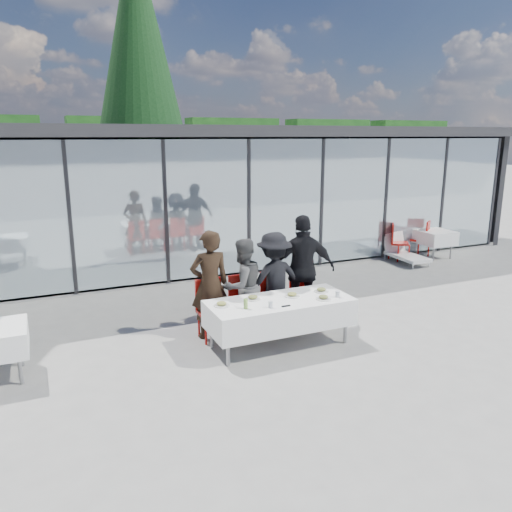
{
  "coord_description": "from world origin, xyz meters",
  "views": [
    {
      "loc": [
        -3.45,
        -6.49,
        3.24
      ],
      "look_at": [
        -0.04,
        1.2,
        1.19
      ],
      "focal_mm": 35.0,
      "sensor_mm": 36.0,
      "label": 1
    }
  ],
  "objects_px": {
    "plate_c": "(292,295)",
    "plate_extra": "(323,298)",
    "folded_eyeglasses": "(286,306)",
    "lounger": "(403,252)",
    "plate_d": "(321,290)",
    "diner_d": "(303,269)",
    "spare_chair_b": "(423,237)",
    "diner_a": "(210,285)",
    "diner_chair_a": "(211,306)",
    "conifer_tree": "(139,58)",
    "plate_a": "(222,304)",
    "juice_bottle": "(246,304)",
    "dining_table": "(280,313)",
    "plate_b": "(253,298)",
    "spare_table_right": "(435,237)",
    "diner_chair_b": "(243,301)",
    "diner_chair_d": "(303,293)",
    "diner_c": "(274,280)",
    "diner_b": "(243,286)",
    "diner_chair_c": "(274,297)",
    "spare_chair_a": "(396,240)"
  },
  "relations": [
    {
      "from": "plate_c",
      "to": "plate_extra",
      "type": "height_order",
      "value": "same"
    },
    {
      "from": "folded_eyeglasses",
      "to": "lounger",
      "type": "relative_size",
      "value": 0.1
    },
    {
      "from": "plate_d",
      "to": "plate_extra",
      "type": "distance_m",
      "value": 0.39
    },
    {
      "from": "diner_d",
      "to": "spare_chair_b",
      "type": "xyz_separation_m",
      "value": [
        5.41,
        2.99,
        -0.42
      ]
    },
    {
      "from": "diner_a",
      "to": "diner_chair_a",
      "type": "relative_size",
      "value": 1.83
    },
    {
      "from": "conifer_tree",
      "to": "plate_a",
      "type": "bearing_deg",
      "value": -96.9
    },
    {
      "from": "plate_a",
      "to": "conifer_tree",
      "type": "bearing_deg",
      "value": 83.1
    },
    {
      "from": "diner_a",
      "to": "conifer_tree",
      "type": "bearing_deg",
      "value": -97.4
    },
    {
      "from": "juice_bottle",
      "to": "lounger",
      "type": "distance_m",
      "value": 7.02
    },
    {
      "from": "juice_bottle",
      "to": "folded_eyeglasses",
      "type": "distance_m",
      "value": 0.61
    },
    {
      "from": "dining_table",
      "to": "plate_a",
      "type": "relative_size",
      "value": 9.46
    },
    {
      "from": "plate_b",
      "to": "plate_extra",
      "type": "distance_m",
      "value": 1.1
    },
    {
      "from": "plate_extra",
      "to": "spare_table_right",
      "type": "distance_m",
      "value": 6.9
    },
    {
      "from": "diner_chair_b",
      "to": "diner_chair_d",
      "type": "xyz_separation_m",
      "value": [
        1.15,
        0.0,
        0.0
      ]
    },
    {
      "from": "diner_c",
      "to": "plate_extra",
      "type": "xyz_separation_m",
      "value": [
        0.36,
        -1.02,
        -0.05
      ]
    },
    {
      "from": "diner_b",
      "to": "diner_chair_c",
      "type": "bearing_deg",
      "value": 161.4
    },
    {
      "from": "dining_table",
      "to": "diner_d",
      "type": "xyz_separation_m",
      "value": [
        0.84,
        0.77,
        0.42
      ]
    },
    {
      "from": "diner_b",
      "to": "diner_c",
      "type": "distance_m",
      "value": 0.58
    },
    {
      "from": "diner_d",
      "to": "plate_c",
      "type": "xyz_separation_m",
      "value": [
        -0.59,
        -0.7,
        -0.18
      ]
    },
    {
      "from": "plate_d",
      "to": "spare_table_right",
      "type": "xyz_separation_m",
      "value": [
        5.62,
        3.39,
        -0.22
      ]
    },
    {
      "from": "diner_chair_d",
      "to": "plate_b",
      "type": "xyz_separation_m",
      "value": [
        -1.21,
        -0.55,
        0.24
      ]
    },
    {
      "from": "diner_a",
      "to": "spare_chair_a",
      "type": "relative_size",
      "value": 1.83
    },
    {
      "from": "diner_chair_b",
      "to": "diner_d",
      "type": "xyz_separation_m",
      "value": [
        1.15,
        0.02,
        0.42
      ]
    },
    {
      "from": "diner_chair_c",
      "to": "diner_d",
      "type": "height_order",
      "value": "diner_d"
    },
    {
      "from": "diner_a",
      "to": "plate_d",
      "type": "distance_m",
      "value": 1.82
    },
    {
      "from": "juice_bottle",
      "to": "diner_chair_a",
      "type": "bearing_deg",
      "value": 105.04
    },
    {
      "from": "plate_d",
      "to": "spare_chair_b",
      "type": "bearing_deg",
      "value": 33.89
    },
    {
      "from": "plate_c",
      "to": "spare_chair_a",
      "type": "xyz_separation_m",
      "value": [
        5.07,
        3.66,
        -0.24
      ]
    },
    {
      "from": "spare_chair_a",
      "to": "conifer_tree",
      "type": "bearing_deg",
      "value": 117.08
    },
    {
      "from": "diner_chair_a",
      "to": "plate_extra",
      "type": "xyz_separation_m",
      "value": [
        1.51,
        -1.0,
        0.24
      ]
    },
    {
      "from": "plate_d",
      "to": "folded_eyeglasses",
      "type": "height_order",
      "value": "plate_d"
    },
    {
      "from": "plate_c",
      "to": "diner_b",
      "type": "bearing_deg",
      "value": 128.73
    },
    {
      "from": "diner_b",
      "to": "diner_c",
      "type": "xyz_separation_m",
      "value": [
        0.58,
        0.0,
        0.03
      ]
    },
    {
      "from": "diner_b",
      "to": "spare_chair_a",
      "type": "xyz_separation_m",
      "value": [
        5.63,
        2.97,
        -0.26
      ]
    },
    {
      "from": "spare_table_right",
      "to": "plate_b",
      "type": "bearing_deg",
      "value": -154.1
    },
    {
      "from": "diner_c",
      "to": "folded_eyeglasses",
      "type": "height_order",
      "value": "diner_c"
    },
    {
      "from": "plate_a",
      "to": "juice_bottle",
      "type": "xyz_separation_m",
      "value": [
        0.28,
        -0.26,
        0.05
      ]
    },
    {
      "from": "plate_c",
      "to": "folded_eyeglasses",
      "type": "height_order",
      "value": "plate_c"
    },
    {
      "from": "diner_b",
      "to": "plate_d",
      "type": "bearing_deg",
      "value": 132.7
    },
    {
      "from": "plate_c",
      "to": "spare_chair_b",
      "type": "relative_size",
      "value": 0.25
    },
    {
      "from": "diner_chair_c",
      "to": "spare_chair_a",
      "type": "bearing_deg",
      "value": 30.62
    },
    {
      "from": "diner_chair_d",
      "to": "folded_eyeglasses",
      "type": "height_order",
      "value": "diner_chair_d"
    },
    {
      "from": "folded_eyeglasses",
      "to": "spare_chair_a",
      "type": "relative_size",
      "value": 0.14
    },
    {
      "from": "plate_extra",
      "to": "spare_chair_a",
      "type": "xyz_separation_m",
      "value": [
        4.69,
        3.98,
        -0.24
      ]
    },
    {
      "from": "diner_d",
      "to": "diner_chair_d",
      "type": "height_order",
      "value": "diner_d"
    },
    {
      "from": "diner_c",
      "to": "plate_extra",
      "type": "distance_m",
      "value": 1.08
    },
    {
      "from": "plate_extra",
      "to": "diner_b",
      "type": "bearing_deg",
      "value": 132.78
    },
    {
      "from": "folded_eyeglasses",
      "to": "spare_chair_b",
      "type": "distance_m",
      "value": 7.5
    },
    {
      "from": "diner_chair_d",
      "to": "lounger",
      "type": "distance_m",
      "value": 5.28
    },
    {
      "from": "diner_c",
      "to": "spare_chair_a",
      "type": "height_order",
      "value": "diner_c"
    }
  ]
}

